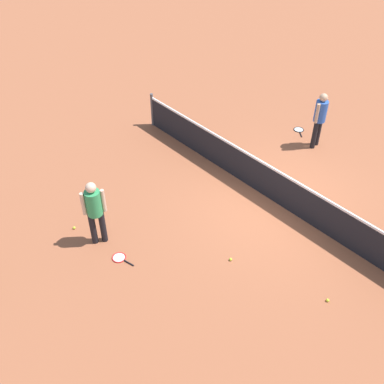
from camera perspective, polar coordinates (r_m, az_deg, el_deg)
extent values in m
plane|color=#9E5638|center=(11.89, 10.25, -1.24)|extent=(40.00, 40.00, 0.00)
cylinder|color=#4C4C51|center=(14.49, -4.92, 10.09)|extent=(0.09, 0.09, 1.07)
cube|color=black|center=(11.60, 10.50, 0.46)|extent=(10.00, 0.02, 0.91)
cube|color=white|center=(11.30, 10.79, 2.36)|extent=(10.00, 0.04, 0.06)
cylinder|color=black|center=(10.62, -12.10, -4.42)|extent=(0.19, 0.19, 0.85)
cylinder|color=black|center=(10.62, -10.93, -4.22)|extent=(0.19, 0.19, 0.85)
cylinder|color=#339959|center=(10.13, -12.05, -1.33)|extent=(0.46, 0.46, 0.62)
cylinder|color=beige|center=(10.12, -13.26, -1.44)|extent=(0.12, 0.12, 0.58)
cylinder|color=beige|center=(10.12, -10.86, -1.04)|extent=(0.12, 0.12, 0.58)
sphere|color=beige|center=(9.86, -12.38, 0.53)|extent=(0.31, 0.31, 0.23)
cylinder|color=black|center=(14.04, 15.29, 7.15)|extent=(0.16, 0.16, 0.85)
cylinder|color=black|center=(13.86, 14.86, 6.80)|extent=(0.16, 0.16, 0.85)
cylinder|color=#2D59B2|center=(13.58, 15.60, 9.57)|extent=(0.38, 0.38, 0.62)
cylinder|color=tan|center=(13.75, 16.04, 9.96)|extent=(0.10, 0.10, 0.58)
cylinder|color=tan|center=(13.40, 15.17, 9.32)|extent=(0.10, 0.10, 0.58)
sphere|color=tan|center=(13.38, 15.92, 11.14)|extent=(0.26, 0.26, 0.23)
torus|color=red|center=(10.47, -8.99, -7.97)|extent=(0.38, 0.38, 0.02)
cylinder|color=silver|center=(10.47, -8.99, -7.97)|extent=(0.32, 0.32, 0.00)
cylinder|color=black|center=(10.32, -7.81, -8.65)|extent=(0.28, 0.10, 0.03)
torus|color=black|center=(14.81, 13.02, 7.51)|extent=(0.44, 0.44, 0.02)
cylinder|color=silver|center=(14.81, 13.02, 7.51)|extent=(0.38, 0.38, 0.00)
cylinder|color=black|center=(14.58, 13.26, 6.92)|extent=(0.24, 0.20, 0.03)
sphere|color=#C6E033|center=(9.96, 16.39, -12.68)|extent=(0.07, 0.07, 0.07)
sphere|color=#C6E033|center=(10.31, 4.79, -8.27)|extent=(0.07, 0.07, 0.07)
sphere|color=#C6E033|center=(11.31, -14.33, -4.30)|extent=(0.07, 0.07, 0.07)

